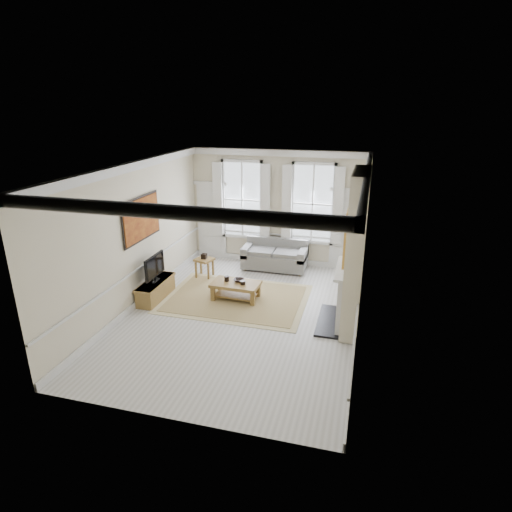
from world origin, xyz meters
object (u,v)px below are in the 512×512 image
(sofa, at_px, (275,257))
(side_table, at_px, (204,262))
(tv_stand, at_px, (156,290))
(coffee_table, at_px, (236,286))

(sofa, distance_m, side_table, 2.12)
(side_table, relative_size, tv_stand, 0.43)
(sofa, bearing_deg, side_table, -146.37)
(tv_stand, bearing_deg, side_table, 68.33)
(side_table, relative_size, coffee_table, 0.47)
(sofa, height_order, tv_stand, sofa)
(sofa, relative_size, side_table, 3.30)
(side_table, bearing_deg, tv_stand, -111.67)
(side_table, bearing_deg, sofa, 33.63)
(side_table, xyz_separation_m, coffee_table, (1.28, -1.15, -0.07))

